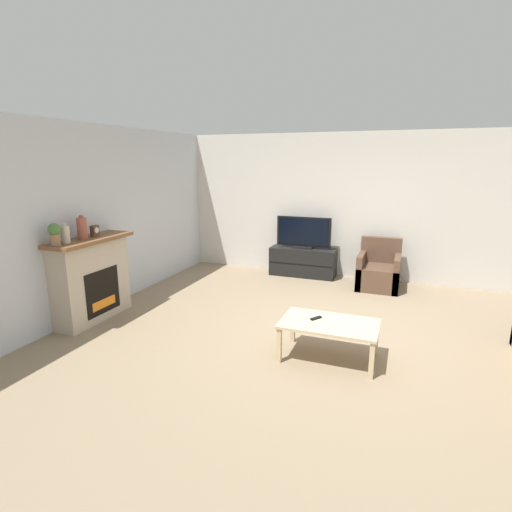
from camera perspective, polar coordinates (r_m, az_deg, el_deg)
name	(u,v)px	position (r m, az deg, el deg)	size (l,w,h in m)	color
ground_plane	(324,336)	(5.29, 9.68, -11.14)	(24.00, 24.00, 0.00)	#89755B
wall_back	(358,207)	(7.70, 14.34, 6.81)	(12.00, 0.06, 2.70)	beige
wall_left	(105,218)	(6.41, -20.81, 5.10)	(0.06, 12.00, 2.70)	silver
fireplace	(92,278)	(5.99, -22.44, -2.98)	(0.48, 1.27, 1.17)	#B7A893
mantel_vase_left	(65,234)	(5.57, -25.59, 2.87)	(0.11, 0.11, 0.26)	beige
mantel_vase_centre_left	(82,228)	(5.76, -23.59, 3.71)	(0.13, 0.13, 0.33)	#994C3D
mantel_clock	(95,231)	(5.93, -22.04, 3.35)	(0.08, 0.11, 0.15)	brown
potted_plant	(55,233)	(5.45, -26.82, 2.98)	(0.15, 0.15, 0.28)	#936B4C
tv_stand	(303,262)	(7.79, 6.69, -0.86)	(1.26, 0.42, 0.54)	black
tv	(304,234)	(7.67, 6.80, 3.18)	(1.05, 0.18, 0.61)	black
armchair	(379,272)	(7.34, 17.11, -2.19)	(0.70, 0.76, 0.86)	brown
coffee_table	(329,327)	(4.58, 10.42, -9.90)	(1.07, 0.64, 0.43)	#CCB289
remote	(316,318)	(4.63, 8.60, -8.77)	(0.12, 0.15, 0.02)	black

